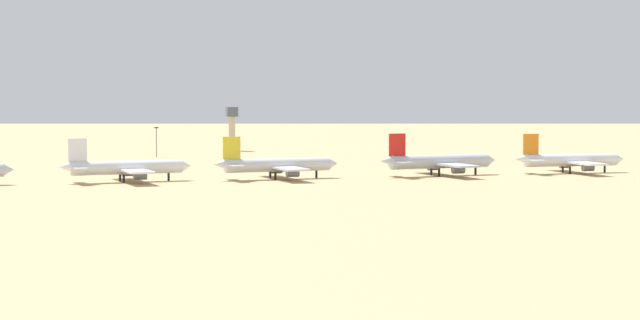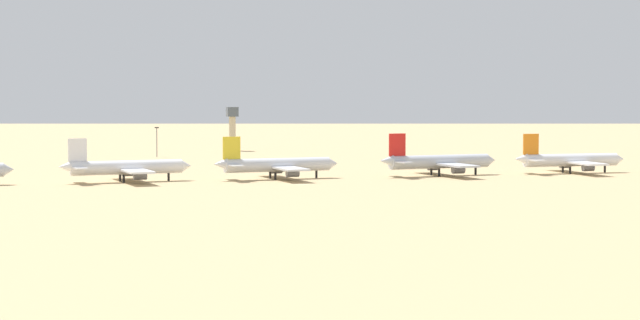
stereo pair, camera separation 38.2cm
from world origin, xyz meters
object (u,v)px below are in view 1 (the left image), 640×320
parked_jet_white_2 (126,168)px  parked_jet_yellow_3 (276,165)px  parked_jet_red_4 (439,162)px  parked_jet_orange_5 (570,160)px  control_tower (232,124)px  light_pole_east (156,139)px

parked_jet_white_2 → parked_jet_yellow_3: size_ratio=0.99×
parked_jet_red_4 → parked_jet_orange_5: 48.27m
parked_jet_orange_5 → parked_jet_red_4: bearing=179.0°
parked_jet_yellow_3 → parked_jet_orange_5: size_ratio=1.01×
parked_jet_yellow_3 → parked_jet_red_4: parked_jet_red_4 is taller
parked_jet_white_2 → control_tower: (69.01, 179.28, 8.04)m
control_tower → parked_jet_yellow_3: bearing=-96.6°
parked_jet_yellow_3 → parked_jet_white_2: bearing=173.0°
parked_jet_orange_5 → control_tower: 199.79m
parked_jet_yellow_3 → parked_jet_orange_5: bearing=-5.9°
parked_jet_red_4 → light_pole_east: (-76.85, 135.05, 2.92)m
parked_jet_yellow_3 → parked_jet_red_4: size_ratio=0.97×
parked_jet_orange_5 → light_pole_east: bearing=132.4°
parked_jet_white_2 → control_tower: 192.27m
parked_jet_orange_5 → control_tower: size_ratio=2.00×
parked_jet_orange_5 → control_tower: bearing=114.3°
control_tower → light_pole_east: bearing=-132.5°
parked_jet_white_2 → parked_jet_orange_5: bearing=-7.7°
parked_jet_red_4 → parked_jet_orange_5: parked_jet_red_4 is taller
control_tower → parked_jet_white_2: bearing=-111.1°
parked_jet_yellow_3 → light_pole_east: parked_jet_yellow_3 is taller
parked_jet_white_2 → parked_jet_yellow_3: parked_jet_yellow_3 is taller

